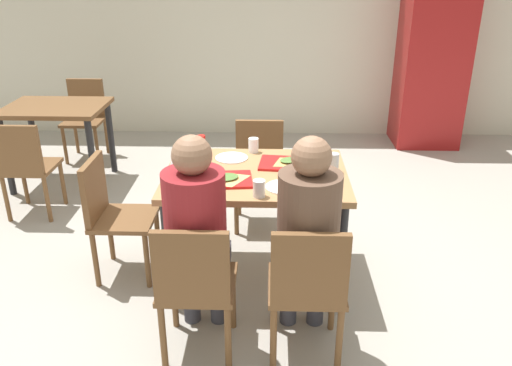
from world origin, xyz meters
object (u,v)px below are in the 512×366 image
object	(u,v)px
tray_red_far	(287,164)
foil_bundle	(178,165)
person_in_red	(197,227)
soda_can	(334,163)
background_chair_near	(25,163)
chair_left_end	(111,210)
background_chair_far	(85,113)
condiment_bottle	(201,147)
plastic_cup_b	(259,189)
plastic_cup_a	(253,145)
background_table	(57,119)
pizza_slice_b	(290,161)
pizza_slice_a	(225,178)
paper_plate_center	(232,158)
chair_near_left	(195,282)
drink_fridge	(432,61)
person_in_brown_jacket	(308,229)
chair_far_side	(259,166)
chair_near_right	(307,284)
tray_red_near	(222,180)
main_table	(256,186)
paper_plate_near_edge	(284,187)

from	to	relation	value
tray_red_far	foil_bundle	xyz separation A→B (m)	(-0.69, -0.15, 0.04)
person_in_red	soda_can	world-z (taller)	person_in_red
background_chair_near	chair_left_end	bearing A→B (deg)	-40.93
chair_left_end	soda_can	xyz separation A→B (m)	(1.45, 0.02, 0.34)
foil_bundle	background_chair_far	bearing A→B (deg)	121.43
condiment_bottle	background_chair_near	world-z (taller)	condiment_bottle
soda_can	plastic_cup_b	bearing A→B (deg)	-139.83
plastic_cup_a	background_table	world-z (taller)	plastic_cup_a
pizza_slice_b	plastic_cup_a	xyz separation A→B (m)	(-0.24, 0.23, 0.03)
pizza_slice_a	background_chair_near	size ratio (longest dim) A/B	0.34
background_chair_far	paper_plate_center	bearing A→B (deg)	-49.85
plastic_cup_b	background_table	size ratio (longest dim) A/B	0.11
pizza_slice_b	plastic_cup_b	xyz separation A→B (m)	(-0.19, -0.51, 0.03)
chair_near_left	drink_fridge	distance (m)	4.28
pizza_slice_b	person_in_brown_jacket	bearing A→B (deg)	-84.99
person_in_brown_jacket	background_chair_near	world-z (taller)	person_in_brown_jacket
chair_left_end	background_chair_near	size ratio (longest dim) A/B	1.00
plastic_cup_b	background_chair_near	size ratio (longest dim) A/B	0.12
chair_far_side	pizza_slice_a	size ratio (longest dim) A/B	2.90
person_in_brown_jacket	condiment_bottle	bearing A→B (deg)	125.91
chair_near_right	soda_can	xyz separation A→B (m)	(0.20, 0.84, 0.34)
tray_red_near	background_chair_near	bearing A→B (deg)	150.39
chair_near_right	paper_plate_center	xyz separation A→B (m)	(-0.46, 1.05, 0.29)
plastic_cup_b	soda_can	distance (m)	0.60
chair_far_side	foil_bundle	size ratio (longest dim) A/B	8.31
chair_near_left	chair_near_right	bearing A→B (deg)	0.00
soda_can	foil_bundle	distance (m)	0.98
drink_fridge	background_chair_far	size ratio (longest dim) A/B	2.29
chair_left_end	paper_plate_center	distance (m)	0.87
background_table	background_chair_near	distance (m)	0.75
tray_red_far	background_chair_near	world-z (taller)	background_chair_near
tray_red_far	paper_plate_center	bearing A→B (deg)	163.90
chair_near_right	person_in_red	bearing A→B (deg)	166.34
main_table	tray_red_near	bearing A→B (deg)	-143.11
person_in_brown_jacket	tray_red_near	distance (m)	0.72
chair_far_side	chair_left_end	xyz separation A→B (m)	(-0.96, -0.82, 0.00)
background_chair_far	paper_plate_near_edge	bearing A→B (deg)	-50.59
plastic_cup_b	background_chair_near	world-z (taller)	plastic_cup_b
chair_far_side	chair_near_left	bearing A→B (deg)	-100.00
plastic_cup_a	main_table	bearing A→B (deg)	-85.52
plastic_cup_a	background_table	size ratio (longest dim) A/B	0.11
background_chair_far	pizza_slice_a	bearing A→B (deg)	-54.93
chair_near_right	condiment_bottle	world-z (taller)	condiment_bottle
tray_red_near	drink_fridge	xyz separation A→B (m)	(2.08, 3.00, 0.18)
pizza_slice_b	paper_plate_center	bearing A→B (deg)	166.01
chair_left_end	plastic_cup_b	xyz separation A→B (m)	(0.99, -0.37, 0.33)
pizza_slice_b	foil_bundle	bearing A→B (deg)	-167.04
chair_near_right	drink_fridge	distance (m)	4.02
person_in_red	condiment_bottle	size ratio (longest dim) A/B	7.75
tray_red_near	drink_fridge	bearing A→B (deg)	55.32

